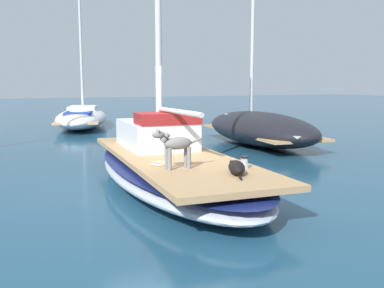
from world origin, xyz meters
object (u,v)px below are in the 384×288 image
(coiled_rope, at_px, (160,164))
(moored_boat_starboard_side, at_px, (259,128))
(dog_grey, at_px, (175,145))
(deck_winch, at_px, (244,163))
(moored_boat_far_astern, at_px, (82,117))
(sailboat_main, at_px, (172,170))
(dog_black, at_px, (236,167))

(coiled_rope, bearing_deg, moored_boat_starboard_side, 43.81)
(dog_grey, distance_m, deck_winch, 1.24)
(moored_boat_far_astern, bearing_deg, sailboat_main, -92.53)
(deck_winch, height_order, coiled_rope, deck_winch)
(coiled_rope, bearing_deg, moored_boat_far_astern, 85.15)
(dog_grey, relative_size, moored_boat_starboard_side, 0.14)
(moored_boat_far_astern, xyz_separation_m, moored_boat_starboard_side, (4.50, -8.83, 0.08))
(sailboat_main, height_order, dog_grey, dog_grey)
(dog_black, relative_size, moored_boat_starboard_side, 0.14)
(dog_grey, xyz_separation_m, moored_boat_far_astern, (1.10, 14.79, -0.57))
(moored_boat_far_astern, bearing_deg, coiled_rope, -94.85)
(dog_black, height_order, moored_boat_far_astern, moored_boat_far_astern)
(dog_black, distance_m, moored_boat_starboard_side, 8.30)
(sailboat_main, distance_m, deck_winch, 2.00)
(dog_grey, bearing_deg, sailboat_main, 70.43)
(moored_boat_far_astern, bearing_deg, deck_winch, -89.95)
(sailboat_main, height_order, coiled_rope, coiled_rope)
(dog_black, relative_size, coiled_rope, 2.82)
(dog_grey, xyz_separation_m, moored_boat_starboard_side, (5.60, 5.96, -0.49))
(dog_black, relative_size, moored_boat_far_astern, 0.11)
(dog_grey, xyz_separation_m, coiled_rope, (-0.11, 0.48, -0.40))
(sailboat_main, relative_size, dog_black, 8.08)
(sailboat_main, distance_m, dog_grey, 1.70)
(sailboat_main, bearing_deg, moored_boat_far_astern, 87.47)
(sailboat_main, distance_m, moored_boat_far_astern, 13.37)
(dog_grey, height_order, moored_boat_starboard_side, moored_boat_starboard_side)
(moored_boat_starboard_side, bearing_deg, sailboat_main, -138.37)
(sailboat_main, height_order, dog_black, dog_black)
(dog_grey, xyz_separation_m, deck_winch, (1.11, -0.43, -0.32))
(coiled_rope, distance_m, moored_boat_far_astern, 14.36)
(moored_boat_starboard_side, bearing_deg, dog_black, -125.74)
(sailboat_main, relative_size, deck_winch, 35.13)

